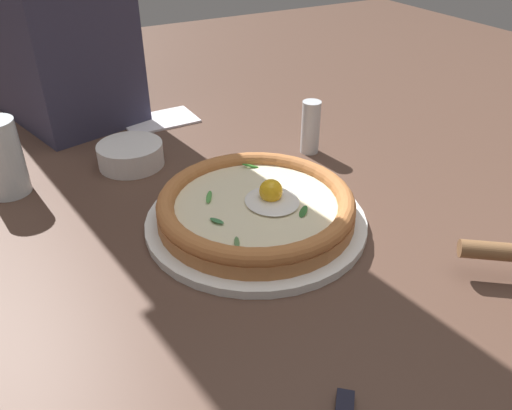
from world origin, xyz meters
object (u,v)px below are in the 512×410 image
at_px(drinking_glass, 3,163).
at_px(pizza, 256,206).
at_px(folded_napkin, 160,119).
at_px(side_bowl, 131,155).
at_px(pepper_shaker, 311,127).

bearing_deg(drinking_glass, pizza, -131.83).
bearing_deg(folded_napkin, side_bowl, 146.03).
bearing_deg(drinking_glass, folded_napkin, -62.65).
xyz_separation_m(folded_napkin, pepper_shaker, (-0.25, -0.18, 0.04)).
distance_m(side_bowl, drinking_glass, 0.19).
bearing_deg(pepper_shaker, side_bowl, 70.82).
bearing_deg(pepper_shaker, drinking_glass, 77.89).
bearing_deg(folded_napkin, drinking_glass, 117.35).
xyz_separation_m(side_bowl, pepper_shaker, (-0.10, -0.29, 0.03)).
bearing_deg(folded_napkin, pepper_shaker, -143.91).
relative_size(pizza, pepper_shaker, 2.91).
bearing_deg(pepper_shaker, folded_napkin, 36.09).
bearing_deg(drinking_glass, side_bowl, -90.66).
bearing_deg(drinking_glass, pepper_shaker, -102.11).
distance_m(folded_napkin, pepper_shaker, 0.32).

